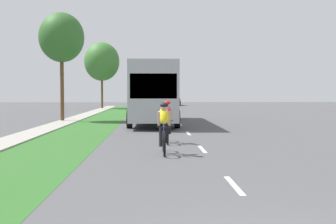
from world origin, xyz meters
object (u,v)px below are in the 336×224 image
(bus_silver, at_px, (153,91))
(suv_white, at_px, (152,102))
(pickup_black, at_px, (172,100))
(cyclist_lead, at_px, (164,128))
(sedan_dark_green, at_px, (152,102))
(street_tree_far, at_px, (102,62))
(street_tree_near, at_px, (62,38))
(cyclist_trailing, at_px, (167,121))

(bus_silver, relative_size, suv_white, 2.47)
(suv_white, relative_size, pickup_black, 0.92)
(suv_white, bearing_deg, cyclist_lead, -89.21)
(sedan_dark_green, distance_m, street_tree_far, 7.46)
(cyclist_lead, height_order, pickup_black, pickup_black)
(pickup_black, bearing_deg, street_tree_near, -104.29)
(suv_white, relative_size, sedan_dark_green, 1.09)
(pickup_black, bearing_deg, cyclist_lead, -92.92)
(bus_silver, bearing_deg, street_tree_near, 161.38)
(cyclist_lead, bearing_deg, sedan_dark_green, 90.59)
(cyclist_trailing, bearing_deg, sedan_dark_green, 90.95)
(cyclist_lead, xyz_separation_m, bus_silver, (-0.29, 13.49, 1.17))
(cyclist_trailing, bearing_deg, pickup_black, 87.13)
(street_tree_near, bearing_deg, suv_white, 67.21)
(cyclist_lead, distance_m, street_tree_near, 17.30)
(cyclist_lead, height_order, cyclist_trailing, same)
(cyclist_trailing, xyz_separation_m, bus_silver, (-0.48, 10.59, 1.17))
(street_tree_near, bearing_deg, cyclist_lead, -68.15)
(cyclist_lead, bearing_deg, pickup_black, 87.08)
(bus_silver, bearing_deg, cyclist_lead, -88.75)
(bus_silver, height_order, suv_white, bus_silver)
(cyclist_trailing, height_order, bus_silver, bus_silver)
(cyclist_lead, xyz_separation_m, sedan_dark_green, (-0.40, 38.31, -0.04))
(street_tree_far, bearing_deg, street_tree_near, -90.02)
(bus_silver, xyz_separation_m, sedan_dark_green, (-0.10, 24.82, -1.21))
(cyclist_trailing, distance_m, pickup_black, 46.97)
(cyclist_trailing, relative_size, bus_silver, 0.15)
(cyclist_trailing, xyz_separation_m, street_tree_near, (-6.40, 12.58, 4.59))
(cyclist_lead, relative_size, sedan_dark_green, 0.40)
(cyclist_trailing, xyz_separation_m, street_tree_far, (-6.39, 35.16, 4.64))
(cyclist_lead, height_order, street_tree_near, street_tree_near)
(cyclist_trailing, height_order, street_tree_far, street_tree_far)
(cyclist_trailing, distance_m, street_tree_near, 14.84)
(cyclist_trailing, xyz_separation_m, sedan_dark_green, (-0.59, 35.40, -0.04))
(suv_white, relative_size, street_tree_far, 0.61)
(cyclist_trailing, relative_size, sedan_dark_green, 0.40)
(cyclist_lead, xyz_separation_m, pickup_black, (2.54, 49.81, 0.02))
(bus_silver, bearing_deg, street_tree_far, 103.51)
(street_tree_far, bearing_deg, cyclist_lead, -80.75)
(cyclist_lead, height_order, suv_white, suv_white)
(pickup_black, bearing_deg, cyclist_trailing, -92.87)
(sedan_dark_green, relative_size, street_tree_near, 0.61)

